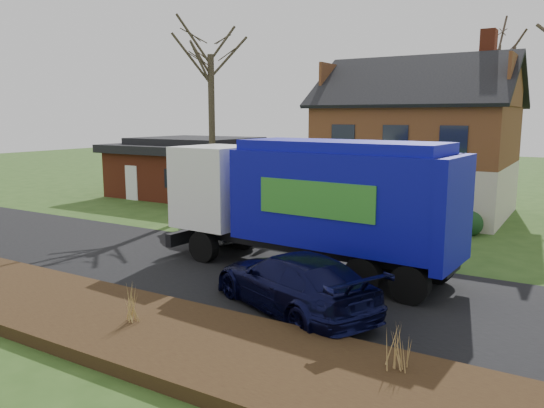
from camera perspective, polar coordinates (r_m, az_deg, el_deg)
The scene contains 12 objects.
ground at distance 17.61m, azimuth -4.28°, elevation -7.25°, with size 120.00×120.00×0.00m, color #2C4B19.
road at distance 17.60m, azimuth -4.28°, elevation -7.22°, with size 80.00×7.00×0.02m, color black.
mulch_verge at distance 13.82m, azimuth -17.35°, elevation -11.77°, with size 80.00×3.50×0.30m, color black.
main_house at distance 28.89m, azimuth 14.42°, elevation 7.11°, with size 12.95×8.95×9.26m.
ranch_house at distance 34.64m, azimuth -8.14°, elevation 3.97°, with size 9.80×8.20×3.70m.
garbage_truck at distance 17.07m, azimuth 4.26°, elevation 0.76°, with size 10.19×3.32×4.30m.
silver_sedan at distance 22.33m, azimuth -6.44°, elevation -1.67°, with size 1.63×4.67×1.54m, color #979A9E.
navy_wagon at distance 13.99m, azimuth 2.30°, elevation -8.34°, with size 2.17×5.35×1.55m, color black.
tree_front_west at distance 29.02m, azimuth -6.67°, elevation 18.05°, with size 3.85×3.85×11.44m.
tree_back at distance 37.52m, azimuth 23.26°, elevation 16.87°, with size 3.94×3.94×12.46m.
grass_clump_mid at distance 12.96m, azimuth -14.99°, elevation -10.32°, with size 0.31×0.26×0.87m.
grass_clump_east at distance 10.66m, azimuth 13.43°, elevation -14.73°, with size 0.34×0.28×0.86m.
Camera 1 is at (9.78, -13.74, 5.04)m, focal length 35.00 mm.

